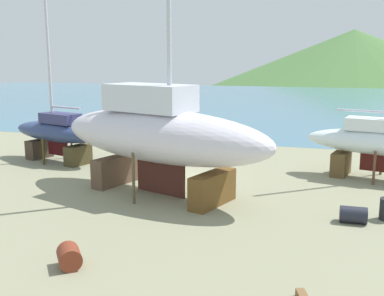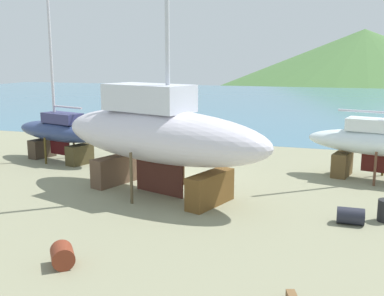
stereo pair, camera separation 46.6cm
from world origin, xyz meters
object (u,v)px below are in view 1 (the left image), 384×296
at_px(sailboat_far_slipway, 159,134).
at_px(sailboat_large_starboard, 379,143).
at_px(barrel_rust_mid, 69,256).
at_px(sailboat_small_center, 57,132).
at_px(worker, 168,145).
at_px(barrel_by_slipway, 353,215).

xyz_separation_m(sailboat_far_slipway, sailboat_large_starboard, (9.09, 5.12, -0.84)).
distance_m(sailboat_large_starboard, barrel_rust_mid, 15.41).
bearing_deg(sailboat_small_center, sailboat_large_starboard, -160.56).
xyz_separation_m(sailboat_large_starboard, worker, (-10.90, 1.10, -0.88)).
relative_size(sailboat_large_starboard, sailboat_small_center, 0.96).
bearing_deg(sailboat_far_slipway, barrel_by_slipway, 8.45).
bearing_deg(sailboat_small_center, barrel_rust_mid, 140.06).
bearing_deg(worker, sailboat_large_starboard, -53.02).
bearing_deg(sailboat_far_slipway, barrel_rust_mid, -70.94).
bearing_deg(sailboat_large_starboard, sailboat_far_slipway, -136.65).
distance_m(worker, barrel_by_slipway, 12.22).
bearing_deg(sailboat_far_slipway, sailboat_small_center, 169.65).
xyz_separation_m(sailboat_small_center, barrel_rust_mid, (7.68, -11.49, -1.33)).
bearing_deg(sailboat_large_starboard, worker, -171.82).
distance_m(sailboat_far_slipway, sailboat_small_center, 8.75).
height_order(worker, barrel_rust_mid, worker).
bearing_deg(barrel_by_slipway, sailboat_far_slipway, 169.90).
xyz_separation_m(sailboat_far_slipway, sailboat_small_center, (-7.61, 4.21, -0.95)).
bearing_deg(barrel_rust_mid, sailboat_small_center, 123.76).
bearing_deg(barrel_rust_mid, sailboat_large_starboard, 53.96).
distance_m(sailboat_far_slipway, barrel_by_slipway, 8.19).
xyz_separation_m(sailboat_far_slipway, barrel_by_slipway, (7.74, -1.38, -2.30)).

